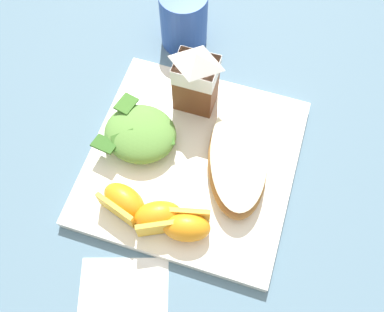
# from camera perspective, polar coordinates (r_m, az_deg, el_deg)

# --- Properties ---
(ground) EXTENTS (3.00, 3.00, 0.00)m
(ground) POSITION_cam_1_polar(r_m,az_deg,el_deg) (0.60, 0.00, -1.07)
(ground) COLOR slate
(white_plate) EXTENTS (0.28, 0.28, 0.02)m
(white_plate) POSITION_cam_1_polar(r_m,az_deg,el_deg) (0.60, 0.00, -0.75)
(white_plate) COLOR white
(white_plate) RESTS_ON ground
(cheesy_pizza_bread) EXTENTS (0.12, 0.18, 0.04)m
(cheesy_pizza_bread) POSITION_cam_1_polar(r_m,az_deg,el_deg) (0.57, 6.15, -0.27)
(cheesy_pizza_bread) COLOR #A87038
(cheesy_pizza_bread) RESTS_ON white_plate
(green_salad_pile) EXTENTS (0.11, 0.10, 0.04)m
(green_salad_pile) POSITION_cam_1_polar(r_m,az_deg,el_deg) (0.59, -6.97, 2.99)
(green_salad_pile) COLOR #5B8E3D
(green_salad_pile) RESTS_ON white_plate
(milk_carton) EXTENTS (0.06, 0.04, 0.11)m
(milk_carton) POSITION_cam_1_polar(r_m,az_deg,el_deg) (0.59, 0.54, 10.47)
(milk_carton) COLOR brown
(milk_carton) RESTS_ON white_plate
(orange_wedge_front) EXTENTS (0.07, 0.05, 0.04)m
(orange_wedge_front) POSITION_cam_1_polar(r_m,az_deg,el_deg) (0.55, -9.18, -6.03)
(orange_wedge_front) COLOR orange
(orange_wedge_front) RESTS_ON white_plate
(orange_wedge_middle) EXTENTS (0.07, 0.06, 0.04)m
(orange_wedge_middle) POSITION_cam_1_polar(r_m,az_deg,el_deg) (0.54, -4.57, -8.13)
(orange_wedge_middle) COLOR orange
(orange_wedge_middle) RESTS_ON white_plate
(orange_wedge_rear) EXTENTS (0.07, 0.05, 0.04)m
(orange_wedge_rear) POSITION_cam_1_polar(r_m,az_deg,el_deg) (0.53, -0.74, -9.32)
(orange_wedge_rear) COLOR orange
(orange_wedge_rear) RESTS_ON white_plate
(paper_napkin) EXTENTS (0.14, 0.14, 0.00)m
(paper_napkin) POSITION_cam_1_polar(r_m,az_deg,el_deg) (0.56, -9.24, -18.86)
(paper_napkin) COLOR white
(paper_napkin) RESTS_ON ground
(drinking_blue_cup) EXTENTS (0.07, 0.07, 0.10)m
(drinking_blue_cup) POSITION_cam_1_polar(r_m,az_deg,el_deg) (0.69, -1.11, 17.90)
(drinking_blue_cup) COLOR #284CA3
(drinking_blue_cup) RESTS_ON ground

